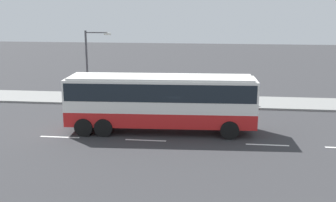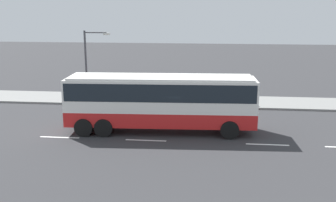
{
  "view_description": "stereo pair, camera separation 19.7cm",
  "coord_description": "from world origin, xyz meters",
  "px_view_note": "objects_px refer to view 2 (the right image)",
  "views": [
    {
      "loc": [
        3.15,
        -23.57,
        7.63
      ],
      "look_at": [
        0.49,
        -0.4,
        2.06
      ],
      "focal_mm": 42.75,
      "sensor_mm": 36.0,
      "label": 1
    },
    {
      "loc": [
        2.95,
        -23.59,
        7.63
      ],
      "look_at": [
        0.49,
        -0.4,
        2.06
      ],
      "focal_mm": 42.75,
      "sensor_mm": 36.0,
      "label": 2
    }
  ],
  "objects_px": {
    "street_lamp": "(89,61)",
    "pedestrian_at_crossing": "(246,93)",
    "coach_bus": "(161,98)",
    "pedestrian_near_curb": "(140,90)"
  },
  "relations": [
    {
      "from": "coach_bus",
      "to": "pedestrian_near_curb",
      "type": "relative_size",
      "value": 7.1
    },
    {
      "from": "street_lamp",
      "to": "pedestrian_at_crossing",
      "type": "bearing_deg",
      "value": 4.56
    },
    {
      "from": "pedestrian_near_curb",
      "to": "pedestrian_at_crossing",
      "type": "xyz_separation_m",
      "value": [
        8.32,
        0.01,
        -0.06
      ]
    },
    {
      "from": "coach_bus",
      "to": "street_lamp",
      "type": "relative_size",
      "value": 2.05
    },
    {
      "from": "pedestrian_at_crossing",
      "to": "street_lamp",
      "type": "distance_m",
      "value": 12.39
    },
    {
      "from": "coach_bus",
      "to": "pedestrian_at_crossing",
      "type": "bearing_deg",
      "value": 48.86
    },
    {
      "from": "pedestrian_at_crossing",
      "to": "pedestrian_near_curb",
      "type": "bearing_deg",
      "value": -66.13
    },
    {
      "from": "pedestrian_at_crossing",
      "to": "street_lamp",
      "type": "relative_size",
      "value": 0.27
    },
    {
      "from": "coach_bus",
      "to": "pedestrian_at_crossing",
      "type": "distance_m",
      "value": 9.36
    },
    {
      "from": "pedestrian_at_crossing",
      "to": "street_lamp",
      "type": "bearing_deg",
      "value": -61.62
    }
  ]
}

